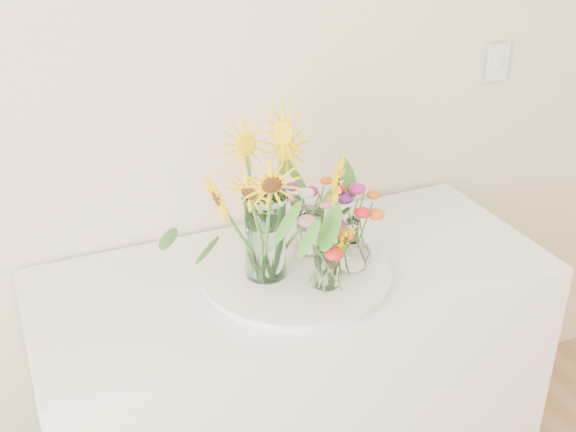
# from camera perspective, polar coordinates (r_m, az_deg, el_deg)

# --- Properties ---
(counter) EXTENTS (1.40, 0.60, 0.90)m
(counter) POSITION_cam_1_polar(r_m,az_deg,el_deg) (2.23, 0.41, -14.15)
(counter) COLOR white
(counter) RESTS_ON ground_plane
(tray) EXTENTS (0.48, 0.48, 0.02)m
(tray) POSITION_cam_1_polar(r_m,az_deg,el_deg) (1.91, 0.60, -4.66)
(tray) COLOR white
(tray) RESTS_ON counter
(mason_jar) EXTENTS (0.11, 0.11, 0.24)m
(mason_jar) POSITION_cam_1_polar(r_m,az_deg,el_deg) (1.82, -1.79, -1.52)
(mason_jar) COLOR #A5DCCF
(mason_jar) RESTS_ON tray
(sunflower_bouquet) EXTENTS (0.64, 0.64, 0.44)m
(sunflower_bouquet) POSITION_cam_1_polar(r_m,az_deg,el_deg) (1.78, -1.84, 1.23)
(sunflower_bouquet) COLOR yellow
(sunflower_bouquet) RESTS_ON tray
(small_vase_a) EXTENTS (0.07, 0.07, 0.11)m
(small_vase_a) POSITION_cam_1_polar(r_m,az_deg,el_deg) (1.81, 3.07, -4.14)
(small_vase_a) COLOR white
(small_vase_a) RESTS_ON tray
(wildflower_posy_a) EXTENTS (0.21, 0.21, 0.20)m
(wildflower_posy_a) POSITION_cam_1_polar(r_m,az_deg,el_deg) (1.79, 3.11, -2.91)
(wildflower_posy_a) COLOR #DB5F13
(wildflower_posy_a) RESTS_ON tray
(small_vase_b) EXTENTS (0.12, 0.12, 0.15)m
(small_vase_b) POSITION_cam_1_polar(r_m,az_deg,el_deg) (1.89, 5.10, -2.23)
(small_vase_b) COLOR white
(small_vase_b) RESTS_ON tray
(wildflower_posy_b) EXTENTS (0.21, 0.21, 0.24)m
(wildflower_posy_b) POSITION_cam_1_polar(r_m,az_deg,el_deg) (1.86, 5.15, -1.03)
(wildflower_posy_b) COLOR #DB5F13
(wildflower_posy_b) RESTS_ON tray
(small_vase_c) EXTENTS (0.08, 0.08, 0.13)m
(small_vase_c) POSITION_cam_1_polar(r_m,az_deg,el_deg) (1.96, 1.76, -1.24)
(small_vase_c) COLOR white
(small_vase_c) RESTS_ON tray
(wildflower_posy_c) EXTENTS (0.21, 0.21, 0.22)m
(wildflower_posy_c) POSITION_cam_1_polar(r_m,az_deg,el_deg) (1.94, 1.78, -0.07)
(wildflower_posy_c) COLOR #DB5F13
(wildflower_posy_c) RESTS_ON tray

